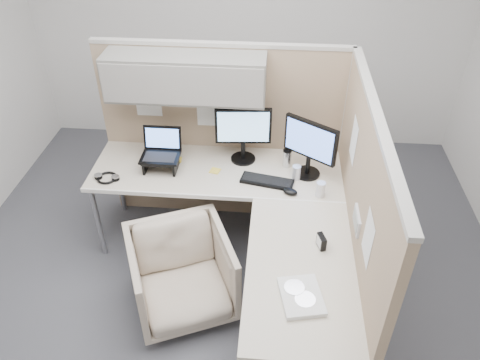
# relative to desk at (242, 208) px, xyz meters

# --- Properties ---
(ground) EXTENTS (4.50, 4.50, 0.00)m
(ground) POSITION_rel_desk_xyz_m (-0.12, -0.13, -0.69)
(ground) COLOR #43444A
(ground) RESTS_ON ground
(partition_back) EXTENTS (2.00, 0.36, 1.63)m
(partition_back) POSITION_rel_desk_xyz_m (-0.34, 0.70, 0.41)
(partition_back) COLOR tan
(partition_back) RESTS_ON ground
(partition_right) EXTENTS (0.07, 2.03, 1.63)m
(partition_right) POSITION_rel_desk_xyz_m (0.78, -0.19, 0.13)
(partition_right) COLOR tan
(partition_right) RESTS_ON ground
(desk) EXTENTS (2.00, 1.98, 0.73)m
(desk) POSITION_rel_desk_xyz_m (0.00, 0.00, 0.00)
(desk) COLOR beige
(desk) RESTS_ON ground
(office_chair) EXTENTS (0.89, 0.87, 0.71)m
(office_chair) POSITION_rel_desk_xyz_m (-0.41, -0.34, -0.33)
(office_chair) COLOR #BFAA98
(office_chair) RESTS_ON ground
(monitor_left) EXTENTS (0.44, 0.20, 0.47)m
(monitor_left) POSITION_rel_desk_xyz_m (-0.04, 0.56, 0.32)
(monitor_left) COLOR black
(monitor_left) RESTS_ON desk
(monitor_right) EXTENTS (0.38, 0.28, 0.47)m
(monitor_right) POSITION_rel_desk_xyz_m (0.48, 0.40, 0.32)
(monitor_right) COLOR black
(monitor_right) RESTS_ON desk
(laptop_station) EXTENTS (0.30, 0.26, 0.31)m
(laptop_station) POSITION_rel_desk_xyz_m (-0.67, 0.40, 0.16)
(laptop_station) COLOR black
(laptop_station) RESTS_ON desk
(keyboard) EXTENTS (0.42, 0.21, 0.02)m
(keyboard) POSITION_rel_desk_xyz_m (0.17, 0.27, 0.05)
(keyboard) COLOR black
(keyboard) RESTS_ON desk
(mouse) EXTENTS (0.13, 0.11, 0.04)m
(mouse) POSITION_rel_desk_xyz_m (0.35, 0.15, 0.06)
(mouse) COLOR black
(mouse) RESTS_ON desk
(travel_mug) EXTENTS (0.07, 0.07, 0.15)m
(travel_mug) POSITION_rel_desk_xyz_m (0.32, 0.50, 0.12)
(travel_mug) COLOR silver
(travel_mug) RESTS_ON desk
(soda_can_green) EXTENTS (0.07, 0.07, 0.12)m
(soda_can_green) POSITION_rel_desk_xyz_m (0.56, 0.14, 0.10)
(soda_can_green) COLOR silver
(soda_can_green) RESTS_ON desk
(soda_can_silver) EXTENTS (0.07, 0.07, 0.12)m
(soda_can_silver) POSITION_rel_desk_xyz_m (0.39, 0.33, 0.10)
(soda_can_silver) COLOR silver
(soda_can_silver) RESTS_ON desk
(sticky_note_c) EXTENTS (0.08, 0.08, 0.01)m
(sticky_note_c) POSITION_rel_desk_xyz_m (-0.57, 0.51, 0.05)
(sticky_note_c) COLOR yellow
(sticky_note_c) RESTS_ON desk
(sticky_note_d) EXTENTS (0.09, 0.09, 0.01)m
(sticky_note_d) POSITION_rel_desk_xyz_m (-0.25, 0.38, 0.05)
(sticky_note_d) COLOR yellow
(sticky_note_d) RESTS_ON desk
(headphones) EXTENTS (0.20, 0.17, 0.03)m
(headphones) POSITION_rel_desk_xyz_m (-1.06, 0.21, 0.06)
(headphones) COLOR black
(headphones) RESTS_ON desk
(paper_stack) EXTENTS (0.29, 0.33, 0.03)m
(paper_stack) POSITION_rel_desk_xyz_m (0.41, -0.82, 0.06)
(paper_stack) COLOR white
(paper_stack) RESTS_ON desk
(desk_clock) EXTENTS (0.06, 0.10, 0.09)m
(desk_clock) POSITION_rel_desk_xyz_m (0.54, -0.39, 0.09)
(desk_clock) COLOR black
(desk_clock) RESTS_ON desk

